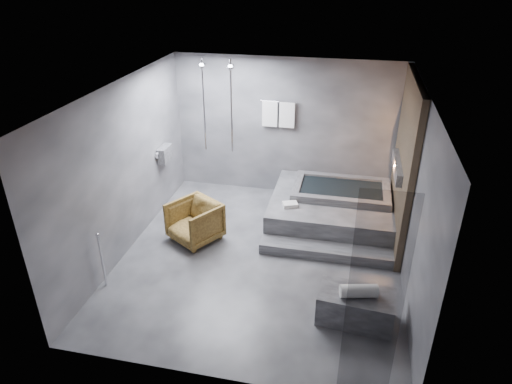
# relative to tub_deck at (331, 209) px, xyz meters

# --- Properties ---
(room) EXTENTS (5.00, 5.04, 2.82)m
(room) POSITION_rel_tub_deck_xyz_m (-0.65, -1.21, 1.48)
(room) COLOR #303133
(room) RESTS_ON ground
(tub_deck) EXTENTS (2.20, 2.00, 0.50)m
(tub_deck) POSITION_rel_tub_deck_xyz_m (0.00, 0.00, 0.00)
(tub_deck) COLOR #363639
(tub_deck) RESTS_ON ground
(tub_step) EXTENTS (2.20, 0.36, 0.18)m
(tub_step) POSITION_rel_tub_deck_xyz_m (0.00, -1.18, -0.16)
(tub_step) COLOR #363639
(tub_step) RESTS_ON ground
(concrete_bench) EXTENTS (1.05, 0.64, 0.45)m
(concrete_bench) POSITION_rel_tub_deck_xyz_m (0.50, -2.61, -0.02)
(concrete_bench) COLOR #323235
(concrete_bench) RESTS_ON ground
(driftwood_chair) EXTENTS (1.07, 1.07, 0.72)m
(driftwood_chair) POSITION_rel_tub_deck_xyz_m (-2.28, -1.15, 0.11)
(driftwood_chair) COLOR #422D10
(driftwood_chair) RESTS_ON ground
(rolled_towel) EXTENTS (0.52, 0.29, 0.18)m
(rolled_towel) POSITION_rel_tub_deck_xyz_m (0.52, -2.66, 0.29)
(rolled_towel) COLOR silver
(rolled_towel) RESTS_ON concrete_bench
(deck_towel) EXTENTS (0.31, 0.27, 0.07)m
(deck_towel) POSITION_rel_tub_deck_xyz_m (-0.71, -0.50, 0.28)
(deck_towel) COLOR silver
(deck_towel) RESTS_ON tub_deck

